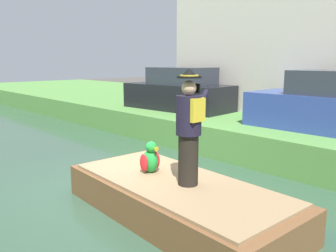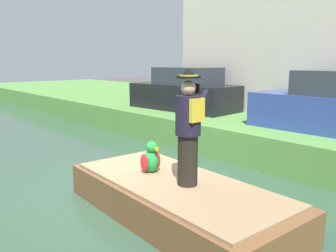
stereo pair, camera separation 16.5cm
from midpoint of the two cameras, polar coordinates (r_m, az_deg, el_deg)
The scene contains 7 objects.
ground_plane at distance 7.30m, azimuth -6.80°, elevation -10.97°, with size 80.00×80.00×0.00m, color #4C4742.
canal_water at distance 7.29m, azimuth -6.81°, elevation -10.60°, with size 6.16×48.00×0.10m, color #33513D.
grass_bank_far at distance 13.16m, azimuth 22.59°, elevation 0.14°, with size 9.57×48.00×0.94m, color #568E42.
boat at distance 5.98m, azimuth 2.20°, elevation -11.77°, with size 1.99×4.28×0.61m.
person_pirate at distance 5.48m, azimuth 4.22°, elevation -0.37°, with size 0.61×0.42×1.85m.
parrot_plush at distance 6.26m, azimuth -2.08°, elevation -5.36°, with size 0.36×0.35×0.57m.
parked_car_dark at distance 12.64m, azimuth 3.03°, elevation 5.58°, with size 2.01×4.12×1.50m.
Camera 2 is at (-3.76, -5.68, 2.68)m, focal length 37.43 mm.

